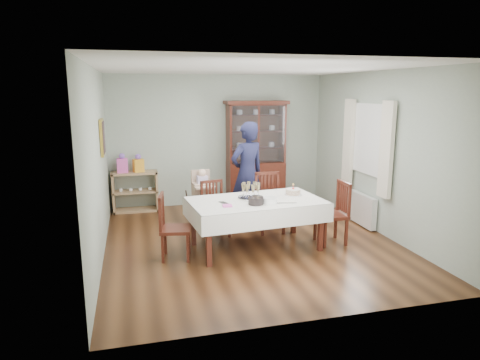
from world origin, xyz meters
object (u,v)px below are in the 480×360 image
object	(u,v)px
dining_table	(256,224)
china_cabinet	(256,151)
chair_end_left	(175,239)
champagne_tray	(251,194)
gift_bag_pink	(122,164)
chair_far_right	(270,214)
chair_far_left	(216,220)
chair_end_right	(332,225)
sideboard	(135,191)
birthday_cake	(293,192)
gift_bag_orange	(138,164)
high_chair	(203,203)
woman	(247,173)

from	to	relation	value
dining_table	china_cabinet	size ratio (longest dim) A/B	0.97
chair_end_left	champagne_tray	distance (m)	1.33
gift_bag_pink	chair_end_left	bearing A→B (deg)	-74.74
chair_far_right	champagne_tray	bearing A→B (deg)	-128.56
chair_far_right	gift_bag_pink	xyz separation A→B (m)	(-2.43, 1.86, 0.67)
chair_far_right	champagne_tray	distance (m)	0.95
chair_far_left	champagne_tray	bearing A→B (deg)	-65.65
chair_end_right	champagne_tray	xyz separation A→B (m)	(-1.28, 0.18, 0.54)
sideboard	chair_end_left	size ratio (longest dim) A/B	0.95
birthday_cake	gift_bag_pink	distance (m)	3.57
dining_table	gift_bag_orange	bearing A→B (deg)	123.05
chair_end_right	gift_bag_orange	xyz separation A→B (m)	(-2.90, 2.64, 0.67)
dining_table	china_cabinet	bearing A→B (deg)	73.72
high_chair	sideboard	bearing A→B (deg)	128.80
dining_table	champagne_tray	world-z (taller)	champagne_tray
chair_far_left	chair_end_right	xyz separation A→B (m)	(1.72, -0.79, 0.02)
woman	chair_far_right	bearing A→B (deg)	94.18
chair_far_left	high_chair	xyz separation A→B (m)	(-0.11, 0.63, 0.13)
gift_bag_orange	dining_table	bearing A→B (deg)	-56.95
china_cabinet	gift_bag_pink	world-z (taller)	china_cabinet
chair_far_right	gift_bag_orange	world-z (taller)	gift_bag_orange
chair_far_right	gift_bag_orange	distance (m)	2.90
woman	birthday_cake	distance (m)	1.20
chair_end_left	gift_bag_pink	xyz separation A→B (m)	(-0.73, 2.67, 0.69)
chair_far_left	chair_end_left	size ratio (longest dim) A/B	0.96
chair_far_left	chair_far_right	world-z (taller)	chair_far_right
chair_end_left	high_chair	world-z (taller)	high_chair
dining_table	high_chair	distance (m)	1.48
dining_table	china_cabinet	xyz separation A→B (m)	(0.75, 2.56, 0.74)
sideboard	chair_end_left	distance (m)	2.74
woman	gift_bag_orange	distance (m)	2.29
dining_table	woman	world-z (taller)	woman
chair_far_right	chair_end_left	size ratio (longest dim) A/B	1.06
chair_far_left	woman	xyz separation A→B (m)	(0.69, 0.53, 0.65)
birthday_cake	chair_end_right	bearing A→B (deg)	-20.38
chair_end_left	gift_bag_orange	distance (m)	2.79
chair_end_right	chair_end_left	bearing A→B (deg)	-89.42
high_chair	champagne_tray	distance (m)	1.43
birthday_cake	chair_end_left	bearing A→B (deg)	-172.43
dining_table	birthday_cake	size ratio (longest dim) A/B	7.80
china_cabinet	champagne_tray	world-z (taller)	china_cabinet
chair_end_right	champagne_tray	world-z (taller)	champagne_tray
china_cabinet	woman	size ratio (longest dim) A/B	1.18
chair_far_right	chair_end_left	world-z (taller)	chair_far_right
high_chair	gift_bag_orange	size ratio (longest dim) A/B	2.84
chair_far_right	woman	distance (m)	0.87
chair_far_left	chair_far_right	xyz separation A→B (m)	(0.94, -0.01, 0.03)
birthday_cake	gift_bag_orange	size ratio (longest dim) A/B	0.75
champagne_tray	gift_bag_pink	xyz separation A→B (m)	(-1.92, 2.46, 0.13)
gift_bag_pink	gift_bag_orange	world-z (taller)	gift_bag_pink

